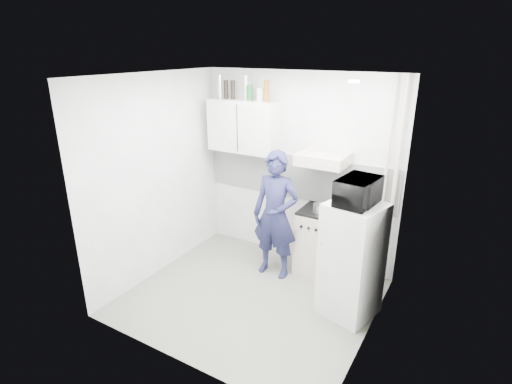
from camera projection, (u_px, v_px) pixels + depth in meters
The scene contains 24 objects.
floor at pixel (251, 297), 4.87m from camera, with size 2.80×2.80×0.00m, color slate.
ceiling at pixel (250, 76), 3.98m from camera, with size 2.80×2.80×0.00m, color white.
wall_back at pixel (298, 169), 5.43m from camera, with size 2.80×2.80×0.00m, color white.
wall_left at pixel (157, 178), 5.09m from camera, with size 2.60×2.60×0.00m, color white.
wall_right at pixel (377, 224), 3.75m from camera, with size 2.60×2.60×0.00m, color white.
person at pixel (275, 215), 5.11m from camera, with size 0.61×0.40×1.68m, color #1C1E40.
stove at pixel (319, 242), 5.31m from camera, with size 0.54×0.54×0.86m, color beige.
fridge at pixel (352, 260), 4.38m from camera, with size 0.55×0.55×1.33m, color white.
stove_top at pixel (321, 211), 5.16m from camera, with size 0.51×0.51×0.03m, color black.
saucepan at pixel (321, 208), 5.06m from camera, with size 0.19×0.19×0.11m, color silver.
microwave at pixel (358, 191), 4.10m from camera, with size 0.35×0.51×0.28m, color black.
bottle_a at pixel (220, 87), 5.47m from camera, with size 0.07×0.07×0.32m, color silver.
bottle_b at pixel (226, 89), 5.44m from camera, with size 0.06×0.06×0.25m, color black.
bottle_c at pixel (233, 90), 5.38m from camera, with size 0.06×0.06×0.25m, color black.
bottle_d at pixel (246, 88), 5.27m from camera, with size 0.07×0.07×0.33m, color silver.
canister_a at pixel (250, 93), 5.26m from camera, with size 0.08×0.08×0.20m, color #144C1E.
canister_b at pixel (260, 95), 5.19m from camera, with size 0.09×0.09×0.17m, color #B2B7BC.
bottle_e at pixel (266, 91), 5.13m from camera, with size 0.07×0.07×0.28m, color brown.
upper_cabinet at pixel (244, 126), 5.46m from camera, with size 1.00×0.35×0.70m, color white.
range_hood at pixel (323, 159), 4.93m from camera, with size 0.60×0.50×0.14m, color beige.
backsplash at pixel (297, 177), 5.46m from camera, with size 2.74×0.03×0.60m, color white.
pipe_a at pixel (395, 187), 4.75m from camera, with size 0.05×0.05×2.60m, color beige.
pipe_b at pixel (384, 185), 4.81m from camera, with size 0.04×0.04×2.60m, color beige.
ceiling_spot_fixture at pixel (354, 81), 3.67m from camera, with size 0.10×0.10×0.02m, color white.
Camera 1 is at (2.15, -3.53, 2.87)m, focal length 28.00 mm.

